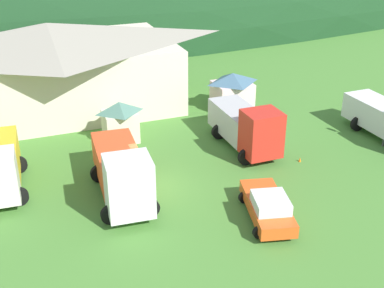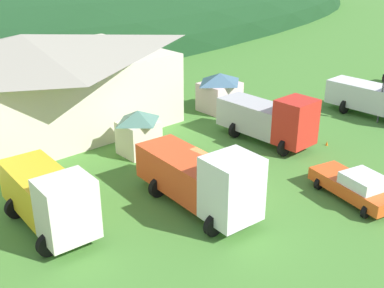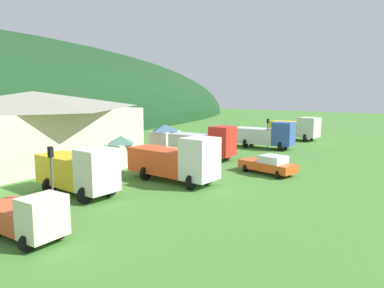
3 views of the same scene
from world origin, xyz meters
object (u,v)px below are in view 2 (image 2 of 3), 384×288
traffic_light_east (382,93)px  box_truck_blue (381,97)px  heavy_rig_white (202,178)px  traffic_cone_mid_row (184,168)px  play_shed_cream (139,132)px  depot_building (28,84)px  heavy_rig_striped (49,197)px  play_shed_pink (220,91)px  traffic_cone_near_pickup (327,145)px  service_pickup_orange (356,186)px  crane_truck_red (270,119)px

traffic_light_east → box_truck_blue: bearing=27.4°
heavy_rig_white → traffic_light_east: traffic_light_east is taller
box_truck_blue → traffic_cone_mid_row: (-17.30, 3.43, -1.67)m
play_shed_cream → heavy_rig_white: heavy_rig_white is taller
depot_building → traffic_cone_mid_row: size_ratio=37.65×
heavy_rig_striped → heavy_rig_white: (6.55, -3.54, 0.06)m
box_truck_blue → play_shed_pink: bearing=-141.6°
box_truck_blue → traffic_light_east: traffic_light_east is taller
depot_building → play_shed_pink: depot_building is taller
box_truck_blue → traffic_cone_near_pickup: size_ratio=12.04×
box_truck_blue → traffic_cone_near_pickup: box_truck_blue is taller
box_truck_blue → traffic_light_east: bearing=-63.9°
service_pickup_orange → traffic_light_east: traffic_light_east is taller
box_truck_blue → crane_truck_red: bearing=-105.2°
play_shed_cream → traffic_cone_near_pickup: (10.21, -7.51, -1.52)m
play_shed_cream → heavy_rig_striped: bearing=-152.6°
play_shed_cream → crane_truck_red: crane_truck_red is taller
play_shed_cream → traffic_cone_near_pickup: play_shed_cream is taller
crane_truck_red → traffic_cone_near_pickup: size_ratio=11.39×
crane_truck_red → traffic_light_east: bearing=71.3°
depot_building → heavy_rig_striped: depot_building is taller
depot_building → play_shed_cream: 9.07m
traffic_cone_near_pickup → traffic_cone_mid_row: traffic_cone_near_pickup is taller
box_truck_blue → traffic_light_east: size_ratio=1.99×
crane_truck_red → traffic_light_east: (9.21, -3.09, 0.59)m
depot_building → play_shed_cream: size_ratio=7.05×
crane_truck_red → traffic_light_east: traffic_light_east is taller
heavy_rig_striped → heavy_rig_white: size_ratio=0.86×
service_pickup_orange → traffic_cone_near_pickup: (5.30, 5.17, -0.83)m
heavy_rig_white → traffic_light_east: (18.72, 0.28, 0.56)m
traffic_cone_near_pickup → traffic_cone_mid_row: size_ratio=1.12×
traffic_cone_mid_row → box_truck_blue: bearing=-11.2°
play_shed_pink → heavy_rig_white: 15.77m
crane_truck_red → service_pickup_orange: 8.69m
play_shed_cream → service_pickup_orange: size_ratio=0.56×
play_shed_pink → crane_truck_red: size_ratio=0.45×
traffic_light_east → depot_building: bearing=142.4°
depot_building → box_truck_blue: (21.46, -15.14, -1.97)m
heavy_rig_striped → traffic_light_east: traffic_light_east is taller
play_shed_cream → box_truck_blue: size_ratio=0.39×
box_truck_blue → service_pickup_orange: (-13.07, -5.64, -0.84)m
play_shed_cream → service_pickup_orange: 13.61m
play_shed_pink → crane_truck_red: bearing=-107.9°
traffic_cone_near_pickup → heavy_rig_white: bearing=-178.3°
heavy_rig_white → traffic_cone_mid_row: heavy_rig_white is taller
play_shed_pink → heavy_rig_white: heavy_rig_white is taller
heavy_rig_striped → traffic_light_east: (25.27, -3.26, 0.61)m
service_pickup_orange → traffic_cone_mid_row: size_ratio=9.60×
crane_truck_red → box_truck_blue: 10.58m
crane_truck_red → heavy_rig_striped: bearing=-90.8°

